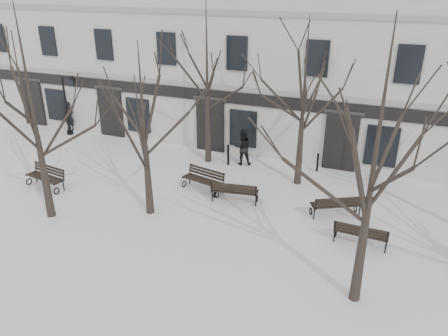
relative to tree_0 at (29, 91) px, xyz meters
The scene contains 17 objects.
ground 8.39m from the tree_0, 10.51° to the left, with size 100.00×100.00×0.00m, color silver.
building 15.61m from the tree_0, 65.25° to the left, with size 40.40×10.20×11.40m.
tree_0 is the anchor object (origin of this frame).
tree_1 4.07m from the tree_0, 26.19° to the left, with size 4.81×4.81×6.87m.
tree_2 12.00m from the tree_0, ahead, with size 5.73×5.73×8.19m.
tree_4 8.43m from the tree_0, 65.06° to the left, with size 5.88×5.88×8.40m.
tree_5 10.90m from the tree_0, 38.48° to the left, with size 5.25×5.25×7.49m.
bench_0 5.40m from the tree_0, 135.30° to the left, with size 2.08×1.03×1.01m.
bench_1 8.82m from the tree_0, 30.79° to the left, with size 2.08×1.05×1.00m.
bench_2 12.92m from the tree_0, 11.87° to the left, with size 1.90×0.74×0.95m.
bench_3 7.97m from the tree_0, 43.19° to the left, with size 2.07×1.13×1.00m.
bench_4 12.38m from the tree_0, 21.76° to the left, with size 2.05×1.58×1.00m.
lamp_post 10.62m from the tree_0, 124.90° to the left, with size 1.15×0.43×3.68m.
bollard_a 10.00m from the tree_0, 58.10° to the left, with size 0.14×0.14×1.11m.
bollard_b 13.28m from the tree_0, 43.01° to the left, with size 0.12×0.12×0.96m.
pedestrian_a 12.29m from the tree_0, 126.21° to the left, with size 0.66×0.44×1.82m, color black.
pedestrian_b 10.87m from the tree_0, 55.96° to the left, with size 0.91×0.71×1.87m, color black.
Camera 1 is at (5.78, -12.87, 8.87)m, focal length 35.00 mm.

